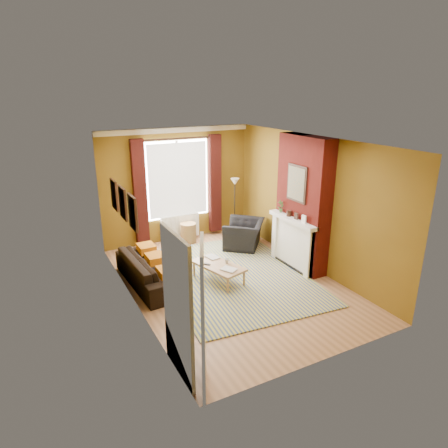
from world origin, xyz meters
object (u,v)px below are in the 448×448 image
at_px(armchair, 244,234).
at_px(coffee_table, 218,266).
at_px(floor_lamp, 235,191).
at_px(wicker_stool, 188,233).
at_px(sofa, 150,270).

xyz_separation_m(armchair, coffee_table, (-1.38, -1.36, 0.00)).
relative_size(coffee_table, floor_lamp, 0.79).
bearing_deg(wicker_stool, floor_lamp, -5.83).
xyz_separation_m(armchair, floor_lamp, (0.17, 0.79, 0.88)).
bearing_deg(coffee_table, sofa, 140.03).
bearing_deg(wicker_stool, coffee_table, -97.60).
bearing_deg(coffee_table, armchair, 28.47).
bearing_deg(floor_lamp, sofa, -150.16).
bearing_deg(sofa, floor_lamp, -63.07).
bearing_deg(sofa, armchair, -75.73).
relative_size(sofa, floor_lamp, 1.32).
bearing_deg(coffee_table, wicker_stool, 66.44).
distance_m(armchair, wicker_stool, 1.42).
bearing_deg(floor_lamp, armchair, -102.28).
bearing_deg(coffee_table, floor_lamp, 38.11).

